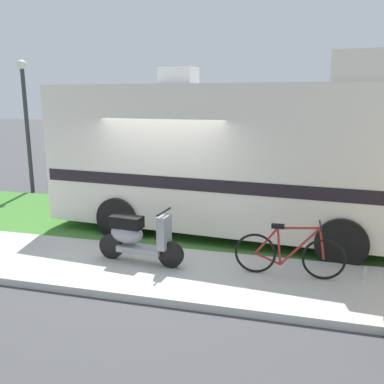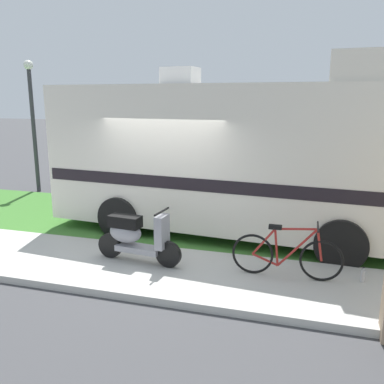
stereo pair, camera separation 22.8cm
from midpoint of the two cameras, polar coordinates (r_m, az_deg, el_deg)
name	(u,v)px [view 2 (the right image)]	position (r m, az deg, el deg)	size (l,w,h in m)	color
ground_plane	(160,248)	(8.27, -3.57, -7.65)	(80.00, 80.00, 0.00)	#424244
sidewalk	(135,269)	(7.22, -6.88, -10.39)	(24.00, 2.00, 0.12)	beige
grass_strip	(183,224)	(9.61, -0.51, -4.41)	(24.00, 3.40, 0.08)	#3D752D
motorhome_rv	(236,155)	(8.67, 6.74, 5.09)	(7.60, 2.92, 3.64)	silver
scooter	(135,236)	(7.20, -6.90, -6.03)	(1.58, 0.50, 0.97)	black
bicycle	(286,255)	(6.76, 13.76, -8.35)	(1.72, 0.52, 0.89)	black
pickup_truck_near	(129,152)	(15.09, -8.22, 5.50)	(5.31, 2.24, 1.84)	silver
bottle_spare	(363,276)	(7.07, 23.26, -10.48)	(0.07, 0.07, 0.24)	#B2B2B7
street_lamp_post	(32,113)	(13.56, -20.58, 10.10)	(0.28, 0.28, 3.95)	#333338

